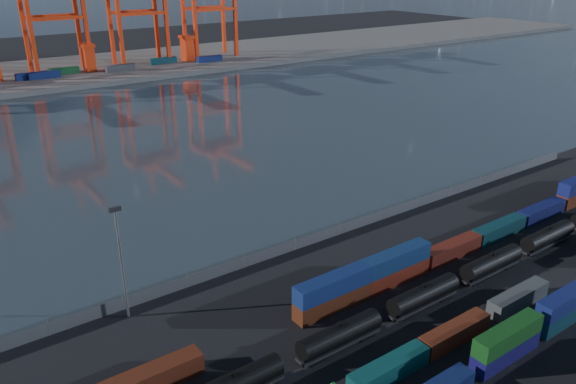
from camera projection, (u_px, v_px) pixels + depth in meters
ground at (420, 333)px, 74.22m from camera, size 700.00×700.00×0.00m
harbor_water at (128, 139)px, 152.94m from camera, size 700.00×700.00×0.00m
far_quay at (34, 75)px, 231.28m from camera, size 700.00×70.00×2.00m
container_row_south at (514, 340)px, 69.35m from camera, size 138.41×2.27×4.83m
container_row_mid at (383, 370)px, 65.07m from camera, size 140.11×2.32×4.95m
container_row_north at (436, 253)px, 90.01m from camera, size 141.78×2.52×5.36m
tanker_string at (424, 296)px, 78.91m from camera, size 105.55×2.69×3.86m
waterfront_fence at (295, 245)px, 94.82m from camera, size 160.12×0.12×2.20m
yard_light_mast at (121, 258)px, 74.01m from camera, size 1.60×0.40×16.60m
quay_containers at (12, 78)px, 213.58m from camera, size 172.58×10.99×2.60m
straddle_carriers at (31, 62)px, 219.80m from camera, size 140.00×7.00×11.10m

